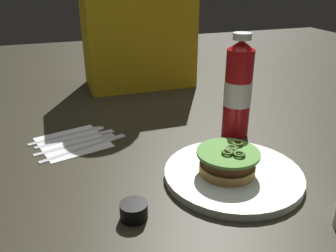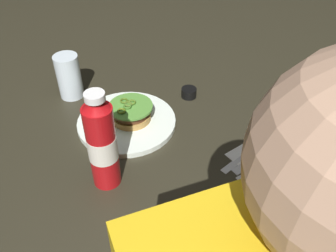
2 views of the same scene
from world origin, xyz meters
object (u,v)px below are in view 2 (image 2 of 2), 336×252
butter_knife (264,165)px  napkin (267,158)px  condiment_cup (189,93)px  burger_sandwich (131,112)px  water_glass (69,76)px  spoon_utensil (273,173)px  fork_utensil (257,157)px  dinner_plate (127,122)px  ketchup_bottle (102,144)px  steak_knife (247,153)px

butter_knife → napkin: bearing=-137.1°
condiment_cup → burger_sandwich: bearing=16.2°
burger_sandwich → butter_knife: size_ratio=0.63×
water_glass → spoon_utensil: (-0.39, 0.51, -0.06)m
fork_utensil → butter_knife: size_ratio=1.01×
dinner_plate → ketchup_bottle: bearing=60.9°
condiment_cup → butter_knife: bearing=98.6°
napkin → burger_sandwich: bearing=-43.6°
water_glass → butter_knife: (-0.39, 0.48, -0.06)m
dinner_plate → butter_knife: (-0.27, 0.28, -0.00)m
burger_sandwich → condiment_cup: (-0.20, -0.06, -0.02)m
ketchup_bottle → fork_utensil: size_ratio=1.28×
condiment_cup → napkin: condiment_cup is taller
napkin → spoon_utensil: bearing=71.3°
condiment_cup → fork_utensil: condiment_cup is taller
dinner_plate → spoon_utensil: 0.42m
burger_sandwich → ketchup_bottle: ketchup_bottle is taller
ketchup_bottle → napkin: ketchup_bottle is taller
ketchup_bottle → condiment_cup: ketchup_bottle is taller
water_glass → ketchup_bottle: bearing=92.2°
dinner_plate → burger_sandwich: size_ratio=2.24×
dinner_plate → spoon_utensil: size_ratio=1.45×
napkin → fork_utensil: (0.02, -0.01, 0.00)m
dinner_plate → butter_knife: size_ratio=1.41×
steak_knife → dinner_plate: bearing=-42.1°
water_glass → napkin: water_glass is taller
napkin → spoon_utensil: spoon_utensil is taller
butter_knife → spoon_utensil: 0.03m
burger_sandwich → napkin: size_ratio=0.81×
butter_knife → ketchup_bottle: bearing=-14.9°
water_glass → butter_knife: water_glass is taller
ketchup_bottle → condiment_cup: bearing=-142.8°
fork_utensil → spoon_utensil: bearing=94.9°
dinner_plate → ketchup_bottle: size_ratio=1.09×
condiment_cup → spoon_utensil: bearing=98.4°
ketchup_bottle → spoon_utensil: size_ratio=1.32×
steak_knife → butter_knife: bearing=106.6°
ketchup_bottle → spoon_utensil: 0.41m
napkin → fork_utensil: 0.02m
steak_knife → fork_utensil: 0.03m
napkin → steak_knife: 0.05m
burger_sandwich → spoon_utensil: 0.41m
dinner_plate → spoon_utensil: (-0.27, 0.31, -0.00)m
burger_sandwich → fork_utensil: (-0.25, 0.25, -0.03)m
dinner_plate → steak_knife: bearing=137.9°
steak_knife → butter_knife: (-0.02, 0.05, 0.00)m
ketchup_bottle → dinner_plate: bearing=-119.1°
water_glass → napkin: (-0.41, 0.46, -0.07)m
dinner_plate → napkin: bearing=137.8°
fork_utensil → spoon_utensil: (-0.01, 0.06, 0.00)m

